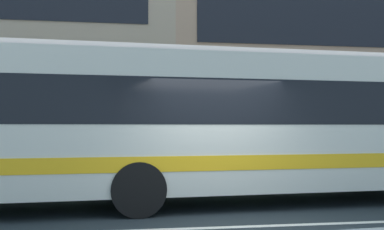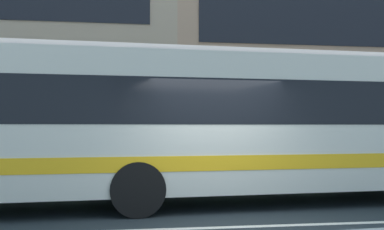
% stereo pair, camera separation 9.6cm
% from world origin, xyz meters
% --- Properties ---
extents(ground_plane, '(160.00, 160.00, 0.00)m').
position_xyz_m(ground_plane, '(0.00, 0.00, 0.00)').
color(ground_plane, '#20292E').
extents(lane_centre_line, '(60.00, 0.16, 0.01)m').
position_xyz_m(lane_centre_line, '(0.00, 0.00, 0.00)').
color(lane_centre_line, silver).
rests_on(lane_centre_line, ground_plane).
extents(hedge_row_far, '(22.75, 1.10, 0.89)m').
position_xyz_m(hedge_row_far, '(3.99, 5.86, 0.45)').
color(hedge_row_far, '#20522D').
rests_on(hedge_row_far, ground_plane).
extents(apartment_block_right, '(19.60, 9.05, 9.80)m').
position_xyz_m(apartment_block_right, '(10.05, 13.85, 4.90)').
color(apartment_block_right, tan).
rests_on(apartment_block_right, ground_plane).
extents(transit_bus, '(12.64, 3.33, 3.16)m').
position_xyz_m(transit_bus, '(-0.76, 2.28, 1.75)').
color(transit_bus, beige).
rests_on(transit_bus, ground_plane).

